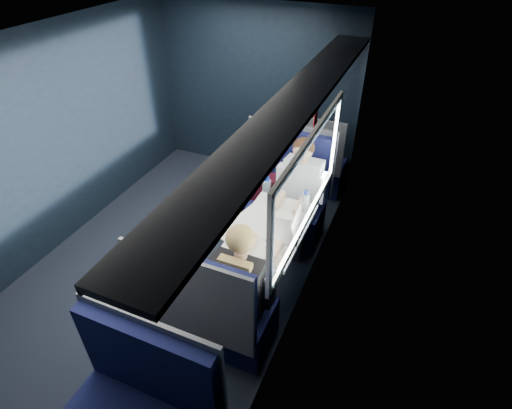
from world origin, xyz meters
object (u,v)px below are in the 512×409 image
at_px(man, 299,191).
at_px(laptop, 291,228).
at_px(table, 269,232).
at_px(seat_bay_near, 280,199).
at_px(woman, 244,280).
at_px(cup, 306,202).
at_px(seat_bay_far, 210,311).
at_px(bottle_small, 305,202).
at_px(seat_row_front, 305,163).

distance_m(man, laptop, 0.76).
xyz_separation_m(table, laptop, (0.22, -0.04, 0.15)).
bearing_deg(seat_bay_near, woman, -80.52).
bearing_deg(laptop, cup, 90.08).
bearing_deg(table, laptop, -9.02).
distance_m(man, woman, 1.41).
xyz_separation_m(seat_bay_near, laptop, (0.42, -0.91, 0.39)).
distance_m(laptop, cup, 0.48).
xyz_separation_m(seat_bay_far, man, (0.25, 1.57, 0.30)).
relative_size(seat_bay_far, bottle_small, 5.30).
bearing_deg(seat_bay_near, man, -33.08).
height_order(seat_row_front, bottle_small, seat_row_front).
bearing_deg(woman, seat_row_front, 95.70).
height_order(seat_bay_far, cup, seat_bay_far).
bearing_deg(table, bottle_small, 56.74).
distance_m(seat_bay_far, cup, 1.42).
xyz_separation_m(table, seat_bay_far, (-0.18, -0.87, -0.25)).
relative_size(seat_row_front, cup, 13.54).
bearing_deg(woman, seat_bay_near, 99.48).
height_order(table, seat_bay_far, seat_bay_far).
relative_size(seat_bay_near, seat_bay_far, 1.00).
height_order(table, man, man).
relative_size(seat_row_front, woman, 0.88).
height_order(seat_bay_near, woman, woman).
bearing_deg(man, seat_bay_far, -99.03).
relative_size(seat_row_front, man, 0.88).
bearing_deg(woman, man, 90.00).
bearing_deg(seat_bay_far, cup, 72.91).
height_order(seat_bay_near, man, man).
bearing_deg(woman, table, 95.45).
xyz_separation_m(seat_bay_far, seat_row_front, (0.00, 2.67, -0.00)).
distance_m(man, bottle_small, 0.40).
height_order(table, bottle_small, bottle_small).
bearing_deg(seat_row_front, seat_bay_near, -90.84).
relative_size(seat_bay_far, woman, 0.95).
xyz_separation_m(seat_bay_near, seat_bay_far, (0.01, -1.75, -0.01)).
bearing_deg(bottle_small, cup, 99.97).
bearing_deg(cup, seat_bay_near, 134.15).
relative_size(seat_bay_near, woman, 0.95).
height_order(seat_row_front, laptop, seat_row_front).
bearing_deg(bottle_small, woman, -98.97).
bearing_deg(seat_bay_near, laptop, -65.20).
distance_m(table, man, 0.70).
xyz_separation_m(man, laptop, (0.15, -0.73, 0.09)).
height_order(woman, cup, woman).
bearing_deg(woman, laptop, 77.02).
height_order(seat_bay_near, seat_row_front, seat_bay_near).
bearing_deg(seat_row_front, man, -77.17).
bearing_deg(seat_bay_far, man, 80.97).
height_order(laptop, cup, laptop).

